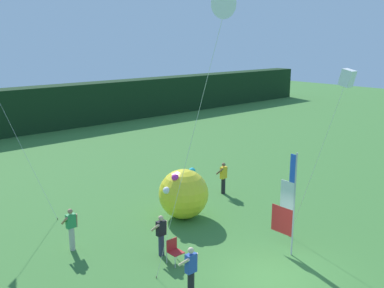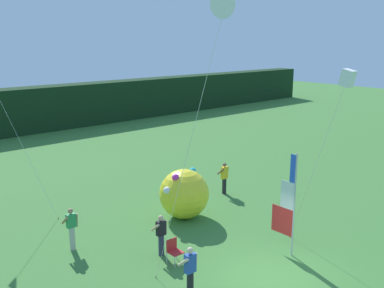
% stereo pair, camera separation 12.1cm
% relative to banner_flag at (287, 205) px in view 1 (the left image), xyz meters
% --- Properties ---
extents(ground_plane, '(120.00, 120.00, 0.00)m').
position_rel_banner_flag_xyz_m(ground_plane, '(-1.88, -0.78, -1.93)').
color(ground_plane, '#3D7533').
extents(banner_flag, '(0.06, 1.03, 4.04)m').
position_rel_banner_flag_xyz_m(banner_flag, '(0.00, 0.00, 0.00)').
color(banner_flag, '#B7B7BC').
rests_on(banner_flag, ground).
extents(person_near_banner, '(0.55, 0.48, 1.62)m').
position_rel_banner_flag_xyz_m(person_near_banner, '(-3.71, 3.01, -1.07)').
color(person_near_banner, '#2D334C').
rests_on(person_near_banner, ground).
extents(person_mid_field, '(0.55, 0.48, 1.79)m').
position_rel_banner_flag_xyz_m(person_mid_field, '(-4.81, 0.09, -0.97)').
color(person_mid_field, black).
rests_on(person_mid_field, ground).
extents(person_far_left, '(0.55, 0.48, 1.71)m').
position_rel_banner_flag_xyz_m(person_far_left, '(-6.03, 5.67, -1.02)').
color(person_far_left, '#B7B2A3').
rests_on(person_far_left, ground).
extents(person_far_right, '(0.55, 0.48, 1.70)m').
position_rel_banner_flag_xyz_m(person_far_right, '(2.96, 6.20, -1.03)').
color(person_far_right, black).
rests_on(person_far_right, ground).
extents(inflatable_balloon, '(2.36, 2.29, 2.29)m').
position_rel_banner_flag_xyz_m(inflatable_balloon, '(-0.70, 5.19, -0.78)').
color(inflatable_balloon, yellow).
rests_on(inflatable_balloon, ground).
extents(folding_chair, '(0.51, 0.51, 0.89)m').
position_rel_banner_flag_xyz_m(folding_chair, '(-3.70, 2.26, -1.42)').
color(folding_chair, '#BCBCC1').
rests_on(folding_chair, ground).
extents(kite_white_delta_0, '(0.97, 2.88, 9.39)m').
position_rel_banner_flag_xyz_m(kite_white_delta_0, '(-4.16, -0.60, 7.01)').
color(kite_white_delta_0, brown).
rests_on(kite_white_delta_0, ground).
extents(kite_white_box_2, '(0.78, 2.61, 7.09)m').
position_rel_banner_flag_xyz_m(kite_white_box_2, '(0.70, -1.61, 4.79)').
color(kite_white_box_2, brown).
rests_on(kite_white_box_2, ground).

